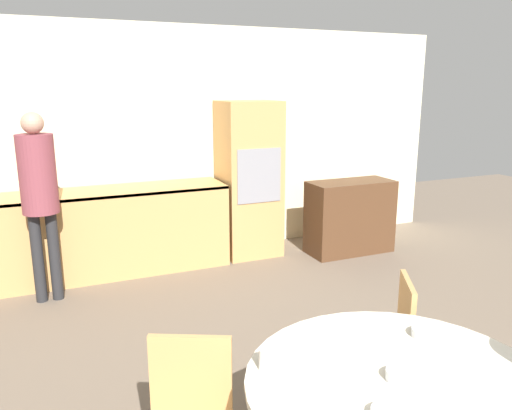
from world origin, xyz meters
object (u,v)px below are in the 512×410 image
Objects in this scene: person_standing at (39,186)px; bowl_near at (401,375)px; chair_far_right at (387,338)px; oven_unit at (249,179)px; bowl_centre at (427,333)px; cup at (267,359)px; sideboard at (350,217)px.

person_standing is 3.56m from bowl_near.
bowl_near is (-0.52, -0.73, 0.31)m from chair_far_right.
oven_unit is 3.61m from bowl_centre.
oven_unit is at bearing -157.30° from chair_far_right.
chair_far_right is 0.49× the size of person_standing.
oven_unit is 3.77m from cup.
person_standing is at bearing 105.58° from cup.
person_standing is at bearing -114.49° from chair_far_right.
bowl_near is 0.87× the size of bowl_centre.
bowl_centre is at bearing -118.24° from sideboard.
bowl_centre is (-0.57, -3.56, -0.09)m from oven_unit.
sideboard is (1.11, -0.44, -0.46)m from oven_unit.
sideboard is at bearing 61.76° from bowl_centre.
bowl_centre is (-0.17, -0.49, 0.31)m from chair_far_right.
sideboard is 3.56m from bowl_centre.
sideboard is 3.39m from person_standing.
sideboard is at bearing 50.92° from cup.
oven_unit is 18.66× the size of cup.
chair_far_right is 6.05× the size of bowl_centre.
bowl_near is at bearing -5.43° from chair_far_right.
oven_unit reaches higher than sideboard.
bowl_near is at bearing -121.07° from sideboard.
oven_unit reaches higher than chair_far_right.
person_standing is at bearing 118.44° from bowl_centre.
chair_far_right reaches higher than bowl_near.
chair_far_right is at bearing -54.50° from person_standing.
chair_far_right is at bearing 24.05° from cup.
cup is at bearing -111.52° from oven_unit.
oven_unit is at bearing 80.96° from bowl_centre.
person_standing is (-3.33, -0.07, 0.65)m from sideboard.
sideboard is 3.03m from chair_far_right.
person_standing is (-2.22, -0.50, 0.19)m from oven_unit.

